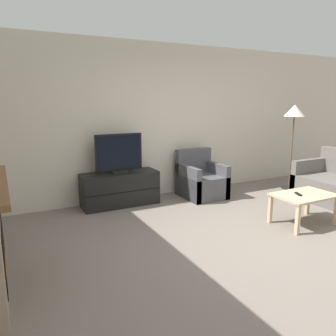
{
  "coord_description": "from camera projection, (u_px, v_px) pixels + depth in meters",
  "views": [
    {
      "loc": [
        -2.66,
        -2.77,
        1.73
      ],
      "look_at": [
        -0.73,
        0.97,
        0.85
      ],
      "focal_mm": 35.0,
      "sensor_mm": 36.0,
      "label": 1
    }
  ],
  "objects": [
    {
      "name": "ground_plane",
      "position": [
        258.0,
        245.0,
        3.96
      ],
      "size": [
        24.0,
        24.0,
        0.0
      ],
      "primitive_type": "plane",
      "color": "slate"
    },
    {
      "name": "remote",
      "position": [
        298.0,
        194.0,
        4.54
      ],
      "size": [
        0.09,
        0.15,
        0.02
      ],
      "rotation": [
        0.0,
        0.0,
        -0.38
      ],
      "color": "black",
      "rests_on": "coffee_table"
    },
    {
      "name": "wall_back",
      "position": [
        163.0,
        121.0,
        5.91
      ],
      "size": [
        12.0,
        0.06,
        2.7
      ],
      "color": "beige",
      "rests_on": "ground"
    },
    {
      "name": "coffee_table",
      "position": [
        304.0,
        198.0,
        4.58
      ],
      "size": [
        0.85,
        0.57,
        0.43
      ],
      "color": "#CCB289",
      "rests_on": "ground"
    },
    {
      "name": "armchair",
      "position": [
        201.0,
        181.0,
        5.93
      ],
      "size": [
        0.7,
        0.76,
        0.84
      ],
      "color": "#4C4C51",
      "rests_on": "ground"
    },
    {
      "name": "tv",
      "position": [
        119.0,
        155.0,
        5.32
      ],
      "size": [
        0.79,
        0.18,
        0.64
      ],
      "color": "black",
      "rests_on": "tv_stand"
    },
    {
      "name": "floor_lamp",
      "position": [
        294.0,
        115.0,
        6.23
      ],
      "size": [
        0.39,
        0.39,
        1.64
      ],
      "color": "black",
      "rests_on": "ground"
    },
    {
      "name": "tv_stand",
      "position": [
        120.0,
        189.0,
        5.44
      ],
      "size": [
        1.26,
        0.46,
        0.55
      ],
      "color": "black",
      "rests_on": "ground"
    }
  ]
}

